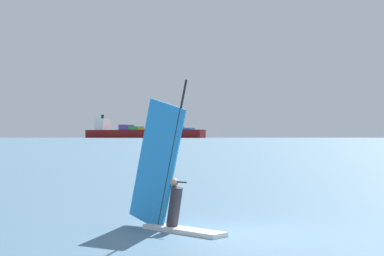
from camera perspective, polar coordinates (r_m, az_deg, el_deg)
name	(u,v)px	position (r m, az deg, el deg)	size (l,w,h in m)	color
ground_plane	(239,234)	(16.02, 4.58, -10.14)	(4000.00, 4000.00, 0.00)	#476B84
windsurfer	(169,194)	(16.48, -2.18, -6.32)	(2.39, 3.01, 4.20)	white
cargo_ship	(143,132)	(878.91, -4.74, -0.38)	(172.50, 111.62, 35.10)	maroon
distant_headland	(173,132)	(1307.34, -1.80, -0.42)	(1246.93, 258.54, 21.92)	#756B56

